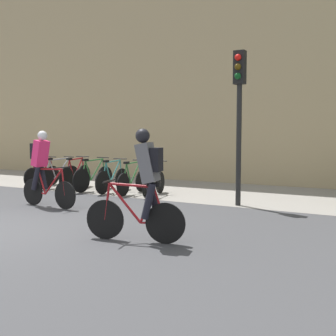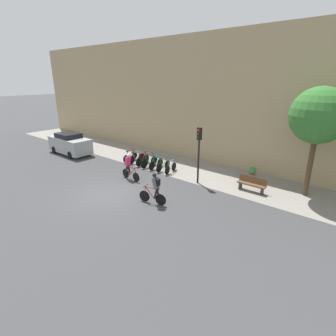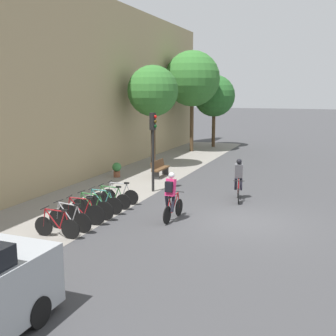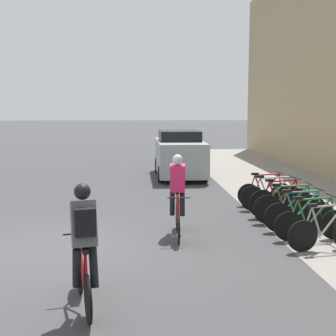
# 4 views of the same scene
# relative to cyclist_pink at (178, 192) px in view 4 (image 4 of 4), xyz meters

# --- Properties ---
(ground) EXTENTS (200.00, 200.00, 0.00)m
(ground) POSITION_rel_cyclist_pink_xyz_m (0.85, -2.40, -0.95)
(ground) COLOR #3D3D3F
(cyclist_pink) EXTENTS (1.70, 0.46, 1.75)m
(cyclist_pink) POSITION_rel_cyclist_pink_xyz_m (0.00, 0.00, 0.00)
(cyclist_pink) COLOR black
(cyclist_pink) RESTS_ON ground
(cyclist_grey) EXTENTS (1.60, 0.57, 1.76)m
(cyclist_grey) POSITION_rel_cyclist_pink_xyz_m (3.82, -1.59, 0.00)
(cyclist_grey) COLOR black
(cyclist_grey) RESTS_ON ground
(parked_bike_0) EXTENTS (0.46, 1.59, 0.95)m
(parked_bike_0) POSITION_rel_cyclist_pink_xyz_m (-2.88, 2.74, -0.56)
(parked_bike_0) COLOR black
(parked_bike_0) RESTS_ON ground
(parked_bike_1) EXTENTS (0.46, 1.72, 0.97)m
(parked_bike_1) POSITION_rel_cyclist_pink_xyz_m (-2.18, 2.74, -0.54)
(parked_bike_1) COLOR black
(parked_bike_1) RESTS_ON ground
(parked_bike_2) EXTENTS (0.46, 1.69, 0.99)m
(parked_bike_2) POSITION_rel_cyclist_pink_xyz_m (-1.48, 2.74, -0.53)
(parked_bike_2) COLOR black
(parked_bike_2) RESTS_ON ground
(parked_bike_3) EXTENTS (0.46, 1.74, 0.98)m
(parked_bike_3) POSITION_rel_cyclist_pink_xyz_m (-0.78, 2.74, -0.54)
(parked_bike_3) COLOR black
(parked_bike_3) RESTS_ON ground
(parked_bike_4) EXTENTS (0.46, 1.65, 0.96)m
(parked_bike_4) POSITION_rel_cyclist_pink_xyz_m (-0.07, 2.74, -0.55)
(parked_bike_4) COLOR black
(parked_bike_4) RESTS_ON ground
(parked_bike_5) EXTENTS (0.46, 1.63, 0.95)m
(parked_bike_5) POSITION_rel_cyclist_pink_xyz_m (0.63, 2.74, -0.56)
(parked_bike_5) COLOR black
(parked_bike_5) RESTS_ON ground
(parked_bike_6) EXTENTS (0.46, 1.56, 0.94)m
(parked_bike_6) POSITION_rel_cyclist_pink_xyz_m (1.34, 2.74, -0.56)
(parked_bike_6) COLOR black
(parked_bike_6) RESTS_ON ground
(parked_car) EXTENTS (4.30, 1.84, 1.85)m
(parked_car) POSITION_rel_cyclist_pink_xyz_m (-8.62, 0.85, -0.05)
(parked_car) COLOR #9EA3A8
(parked_car) RESTS_ON ground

